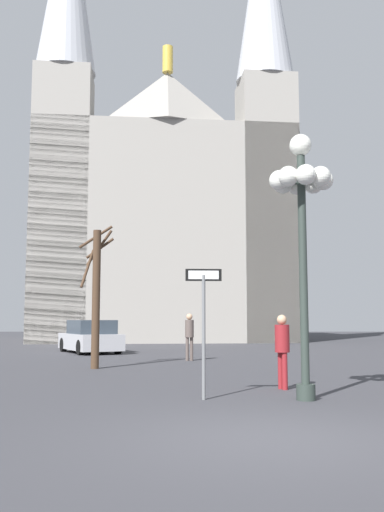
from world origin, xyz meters
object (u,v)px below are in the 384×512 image
(parked_car_near_silver, at_px, (90,337))
(cathedral, at_px, (164,211))
(pedestrian_standing, at_px, (189,332))
(street_lamp, at_px, (302,203))
(bare_tree, at_px, (96,292))
(pedestrian_walking, at_px, (282,344))
(one_way_arrow_sign, at_px, (204,316))

(parked_car_near_silver, bearing_deg, cathedral, 79.82)
(cathedral, height_order, pedestrian_standing, cathedral)
(cathedral, xyz_separation_m, street_lamp, (3.99, -29.66, -5.52))
(cathedral, relative_size, pedestrian_standing, 18.91)
(bare_tree, height_order, pedestrian_walking, bare_tree)
(parked_car_near_silver, relative_size, pedestrian_walking, 2.82)
(bare_tree, bearing_deg, street_lamp, -53.30)
(one_way_arrow_sign, xyz_separation_m, parked_car_near_silver, (-4.70, 14.84, -0.90))
(cathedral, height_order, pedestrian_walking, cathedral)
(street_lamp, bearing_deg, one_way_arrow_sign, 177.26)
(parked_car_near_silver, distance_m, pedestrian_walking, 14.78)
(pedestrian_walking, bearing_deg, one_way_arrow_sign, -138.68)
(street_lamp, bearing_deg, parked_car_near_silver, 113.94)
(cathedral, distance_m, street_lamp, 30.43)
(pedestrian_standing, bearing_deg, pedestrian_walking, -76.61)
(cathedral, distance_m, pedestrian_standing, 21.32)
(one_way_arrow_sign, distance_m, bare_tree, 7.51)
(parked_car_near_silver, xyz_separation_m, pedestrian_walking, (6.47, -13.29, 0.29))
(street_lamp, distance_m, pedestrian_standing, 10.68)
(one_way_arrow_sign, height_order, pedestrian_standing, one_way_arrow_sign)
(bare_tree, bearing_deg, pedestrian_standing, 47.81)
(pedestrian_standing, bearing_deg, one_way_arrow_sign, -88.62)
(street_lamp, bearing_deg, bare_tree, 126.70)
(one_way_arrow_sign, distance_m, street_lamp, 2.93)
(street_lamp, xyz_separation_m, pedestrian_walking, (-0.16, 1.65, -2.82))
(bare_tree, relative_size, parked_car_near_silver, 1.00)
(pedestrian_walking, bearing_deg, parked_car_near_silver, 115.97)
(parked_car_near_silver, bearing_deg, pedestrian_standing, -47.33)
(cathedral, height_order, bare_tree, cathedral)
(pedestrian_walking, xyz_separation_m, pedestrian_standing, (-2.01, 8.45, 0.07))
(street_lamp, xyz_separation_m, pedestrian_standing, (-2.17, 10.09, -2.75))
(bare_tree, bearing_deg, cathedral, 87.19)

